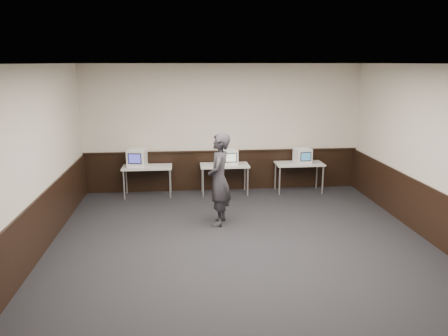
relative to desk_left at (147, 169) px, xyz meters
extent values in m
plane|color=black|center=(1.90, -3.60, -0.68)|extent=(8.00, 8.00, 0.00)
plane|color=white|center=(1.90, -3.60, 2.52)|extent=(8.00, 8.00, 0.00)
plane|color=beige|center=(1.90, 0.40, 0.92)|extent=(7.00, 0.00, 7.00)
plane|color=beige|center=(1.90, -7.60, 0.92)|extent=(7.00, 0.00, 7.00)
plane|color=beige|center=(-1.60, -3.60, 0.92)|extent=(0.00, 8.00, 8.00)
plane|color=beige|center=(5.40, -3.60, 0.92)|extent=(0.00, 8.00, 8.00)
cube|color=black|center=(1.90, 0.38, -0.18)|extent=(6.98, 0.04, 1.00)
cube|color=black|center=(-1.58, -3.60, -0.18)|extent=(0.04, 7.98, 1.00)
cube|color=black|center=(5.38, -3.60, -0.18)|extent=(0.04, 7.98, 1.00)
cube|color=black|center=(1.90, 0.36, 0.34)|extent=(6.98, 0.06, 0.04)
cube|color=beige|center=(0.00, 0.00, 0.05)|extent=(1.20, 0.60, 0.04)
cylinder|color=#999999|center=(-0.55, -0.25, -0.32)|extent=(0.04, 0.04, 0.71)
cylinder|color=#999999|center=(0.55, -0.25, -0.32)|extent=(0.04, 0.04, 0.71)
cylinder|color=#999999|center=(-0.55, 0.25, -0.32)|extent=(0.04, 0.04, 0.71)
cylinder|color=#999999|center=(0.55, 0.25, -0.32)|extent=(0.04, 0.04, 0.71)
cube|color=beige|center=(1.90, 0.00, 0.05)|extent=(1.20, 0.60, 0.04)
cylinder|color=#999999|center=(1.35, -0.25, -0.32)|extent=(0.04, 0.04, 0.71)
cylinder|color=#999999|center=(2.45, -0.25, -0.32)|extent=(0.04, 0.04, 0.71)
cylinder|color=#999999|center=(1.35, 0.25, -0.32)|extent=(0.04, 0.04, 0.71)
cylinder|color=#999999|center=(2.45, 0.25, -0.32)|extent=(0.04, 0.04, 0.71)
cube|color=beige|center=(3.80, 0.00, 0.05)|extent=(1.20, 0.60, 0.04)
cylinder|color=#999999|center=(3.25, -0.25, -0.32)|extent=(0.04, 0.04, 0.71)
cylinder|color=#999999|center=(4.35, -0.25, -0.32)|extent=(0.04, 0.04, 0.71)
cylinder|color=#999999|center=(3.25, 0.25, -0.32)|extent=(0.04, 0.04, 0.71)
cylinder|color=#999999|center=(4.35, 0.25, -0.32)|extent=(0.04, 0.04, 0.71)
cube|color=white|center=(-0.24, 0.04, 0.29)|extent=(0.49, 0.51, 0.43)
cube|color=black|center=(-0.27, -0.18, 0.31)|extent=(0.32, 0.06, 0.26)
cube|color=#3D3DB5|center=(-0.27, -0.19, 0.31)|extent=(0.28, 0.04, 0.22)
cube|color=white|center=(2.02, 0.03, 0.26)|extent=(0.42, 0.44, 0.38)
cube|color=black|center=(2.04, -0.17, 0.28)|extent=(0.29, 0.05, 0.23)
cube|color=#B3C5AD|center=(2.04, -0.18, 0.28)|extent=(0.25, 0.03, 0.19)
cube|color=white|center=(3.87, -0.02, 0.26)|extent=(0.43, 0.45, 0.38)
cube|color=black|center=(3.90, -0.21, 0.28)|extent=(0.28, 0.06, 0.23)
cube|color=teal|center=(3.90, -0.22, 0.28)|extent=(0.24, 0.04, 0.19)
imported|color=#29282E|center=(1.59, -2.10, 0.26)|extent=(0.60, 0.77, 1.88)
camera|label=1|loc=(0.87, -10.50, 2.54)|focal=35.00mm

